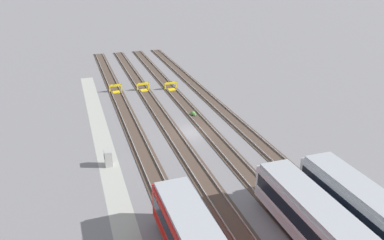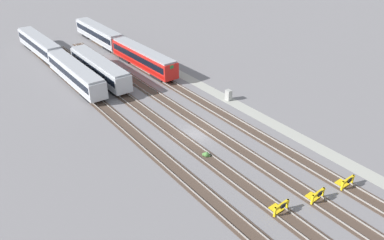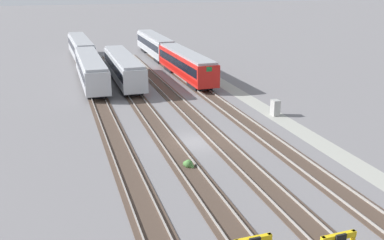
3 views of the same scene
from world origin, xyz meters
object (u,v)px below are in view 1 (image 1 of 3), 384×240
Objects in this scene: weed_clump at (193,114)px; bumper_stop_near_inner_track at (143,87)px; electrical_cabinet at (108,158)px; bumper_stop_middle_track at (171,87)px; bumper_stop_nearest_track at (116,89)px.

bumper_stop_near_inner_track is at bearing -161.76° from weed_clump.
electrical_cabinet is at bearing -51.11° from weed_clump.
electrical_cabinet is (22.07, -8.01, 0.29)m from bumper_stop_near_inner_track.
bumper_stop_middle_track is at bearing 149.90° from electrical_cabinet.
bumper_stop_nearest_track is 22.92m from electrical_cabinet.
bumper_stop_near_inner_track is 1.00× the size of bumper_stop_middle_track.
bumper_stop_middle_track is 11.34m from weed_clump.
electrical_cabinet is at bearing -19.96° from bumper_stop_near_inner_track.
bumper_stop_nearest_track and bumper_stop_near_inner_track have the same top height.
weed_clump is (11.33, -0.14, -0.27)m from bumper_stop_middle_track.
bumper_stop_near_inner_track is (0.53, 4.22, 0.00)m from bumper_stop_nearest_track.
bumper_stop_middle_track is at bearing 79.75° from bumper_stop_nearest_track.
electrical_cabinet is at bearing -9.53° from bumper_stop_nearest_track.
weed_clump is at bearing -0.73° from bumper_stop_middle_track.
electrical_cabinet reaches higher than bumper_stop_nearest_track.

